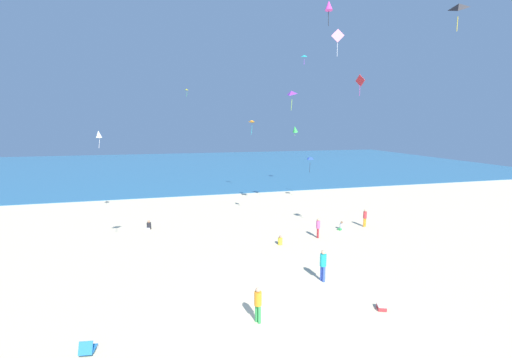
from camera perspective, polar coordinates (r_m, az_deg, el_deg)
ground_plane at (r=25.57m, az=-2.08°, el=-9.79°), size 120.00×120.00×0.00m
ocean_water at (r=70.21m, az=-10.20°, el=2.25°), size 120.00×60.00×0.05m
beach_chair_far_right at (r=15.09m, az=-26.43°, el=-24.09°), size 0.57×0.71×0.59m
cooler_box at (r=17.42m, az=20.31°, el=-19.48°), size 0.51×0.56×0.24m
person_0 at (r=15.20m, az=0.33°, el=-19.96°), size 0.43×0.43×1.58m
person_1 at (r=24.16m, az=4.07°, el=-10.35°), size 0.39×0.57×0.66m
person_2 at (r=28.75m, az=-17.54°, el=-7.51°), size 0.56×0.64×0.72m
person_3 at (r=28.17m, az=14.12°, el=-7.74°), size 0.61×0.50×0.68m
person_4 at (r=29.29m, az=17.80°, el=-6.04°), size 0.38×0.38×1.46m
person_5 at (r=25.67m, az=10.37°, el=-7.86°), size 0.34×0.34×1.48m
person_6 at (r=18.94m, az=11.18°, el=-13.71°), size 0.42×0.42×1.73m
kite_purple at (r=29.30m, az=5.94°, el=14.20°), size 0.97×1.04×1.70m
kite_magenta at (r=21.74m, az=12.12°, el=26.56°), size 0.55×0.58×1.38m
kite_pink at (r=27.83m, az=13.55°, el=22.22°), size 0.91×0.38×1.97m
kite_blue at (r=36.79m, az=9.01°, el=3.48°), size 0.76×0.86×1.76m
kite_white at (r=31.37m, az=-24.87°, el=6.81°), size 0.72×0.71×1.47m
kite_teal at (r=28.13m, az=8.09°, el=19.74°), size 0.42×0.36×0.75m
kite_green at (r=47.42m, az=6.56°, el=8.31°), size 1.15×1.14×1.39m
kite_red at (r=32.39m, az=17.07°, el=15.44°), size 0.36×1.00×1.82m
kite_black at (r=20.04m, az=30.86°, el=23.60°), size 0.84×0.85×1.30m
kite_orange at (r=40.30m, az=-0.70°, el=9.68°), size 0.85×0.85×1.81m
kite_yellow at (r=45.23m, az=-11.53°, el=14.46°), size 0.52×0.54×0.96m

